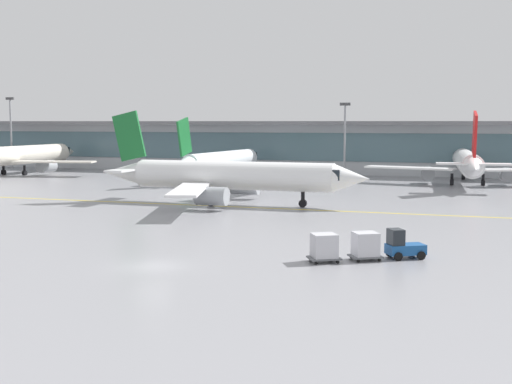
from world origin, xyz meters
TOP-DOWN VIEW (x-y plane):
  - ground_plane at (0.00, 0.00)m, footprint 400.00×400.00m
  - taxiway_centreline_stripe at (-6.35, 31.27)m, footprint 110.00×0.85m
  - terminal_concourse at (0.00, 84.47)m, footprint 200.65×11.00m
  - gate_airplane_0 at (-58.28, 63.27)m, footprint 31.63×33.97m
  - gate_airplane_1 at (-19.50, 63.60)m, footprint 28.41×30.69m
  - gate_airplane_2 at (18.86, 67.76)m, footprint 30.72×33.14m
  - taxiing_regional_jet at (-6.77, 33.27)m, footprint 32.60×30.42m
  - baggage_tug at (15.43, 7.75)m, footprint 2.95×2.55m
  - cargo_dolly_lead at (13.04, 6.38)m, footprint 2.62×2.44m
  - cargo_dolly_trailing at (10.47, 4.89)m, footprint 2.62×2.44m
  - apron_light_mast_0 at (-68.72, 74.70)m, footprint 1.80×0.36m
  - apron_light_mast_1 at (-1.22, 74.67)m, footprint 1.80×0.36m

SIDE VIEW (x-z plane):
  - ground_plane at x=0.00m, z-range 0.00..0.00m
  - taxiway_centreline_stripe at x=-6.35m, z-range 0.00..0.01m
  - baggage_tug at x=15.43m, z-range -0.16..1.94m
  - cargo_dolly_lead at x=13.04m, z-range 0.08..2.02m
  - cargo_dolly_trailing at x=10.47m, z-range 0.08..2.02m
  - gate_airplane_1 at x=-19.50m, z-range -2.03..8.13m
  - taxiing_regional_jet at x=-6.77m, z-range -2.17..8.66m
  - gate_airplane_2 at x=18.86m, z-range -2.20..8.78m
  - gate_airplane_0 at x=-58.28m, z-range -2.25..9.01m
  - terminal_concourse at x=0.00m, z-range 0.12..9.72m
  - apron_light_mast_1 at x=-1.22m, z-range 0.68..13.38m
  - apron_light_mast_0 at x=-68.72m, z-range 0.69..15.03m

